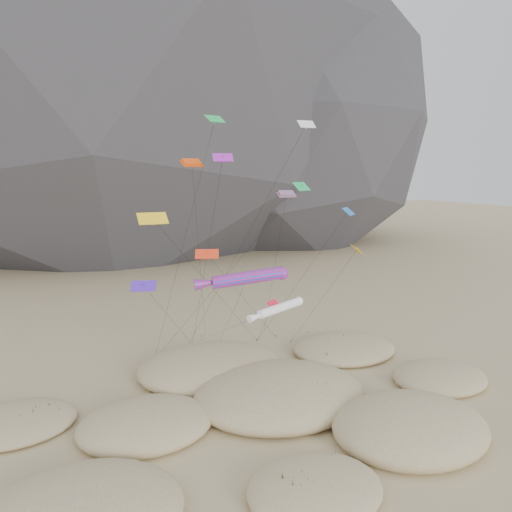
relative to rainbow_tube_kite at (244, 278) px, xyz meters
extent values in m
plane|color=#CCB789|center=(1.75, -7.06, -12.44)|extent=(500.00, 500.00, 0.00)
ellipsoid|color=black|center=(9.75, 107.94, 47.56)|extent=(191.54, 147.29, 156.00)
ellipsoid|color=black|center=(57.75, 102.94, 25.56)|extent=(130.55, 126.41, 100.00)
ellipsoid|color=#CCB789|center=(-1.36, -15.56, -11.92)|extent=(9.99, 8.49, 2.31)
ellipsoid|color=#CCB789|center=(10.12, -12.23, -11.52)|extent=(13.90, 11.82, 4.07)
ellipsoid|color=#CCB789|center=(-10.24, -1.76, -11.79)|extent=(11.93, 10.14, 2.87)
ellipsoid|color=#CCB789|center=(2.96, -1.80, -11.55)|extent=(17.36, 14.76, 3.93)
ellipsoid|color=#CCB789|center=(20.84, -4.79, -11.91)|extent=(10.53, 8.95, 2.35)
ellipsoid|color=#CCB789|center=(-0.89, 7.47, -11.62)|extent=(16.41, 13.95, 3.62)
ellipsoid|color=#CCB789|center=(16.51, 6.90, -11.91)|extent=(13.22, 11.23, 2.36)
ellipsoid|color=#CCB789|center=(-20.73, 3.66, -12.04)|extent=(10.68, 9.08, 1.78)
ellipsoid|color=black|center=(-12.52, -12.45, -11.64)|extent=(2.51, 2.15, 0.75)
ellipsoid|color=black|center=(-2.73, -15.77, -11.84)|extent=(2.25, 1.93, 0.68)
ellipsoid|color=black|center=(1.04, -13.61, -11.94)|extent=(1.90, 1.62, 0.57)
ellipsoid|color=black|center=(10.34, -12.00, -11.44)|extent=(3.69, 3.16, 1.11)
ellipsoid|color=black|center=(9.63, -14.41, -11.64)|extent=(2.52, 2.16, 0.76)
ellipsoid|color=black|center=(-10.63, -0.29, -11.64)|extent=(2.47, 2.11, 0.74)
ellipsoid|color=black|center=(-6.31, -1.17, -11.74)|extent=(1.93, 1.65, 0.58)
ellipsoid|color=black|center=(6.00, -3.81, -11.34)|extent=(3.01, 2.57, 0.90)
ellipsoid|color=black|center=(6.64, -2.47, -11.44)|extent=(2.86, 2.45, 0.86)
ellipsoid|color=black|center=(1.86, -5.82, -11.54)|extent=(2.61, 2.24, 0.78)
ellipsoid|color=black|center=(19.73, -6.13, -11.84)|extent=(2.03, 1.73, 0.61)
ellipsoid|color=black|center=(-0.39, 8.29, -11.44)|extent=(3.12, 2.67, 0.94)
ellipsoid|color=black|center=(1.60, 5.55, -11.54)|extent=(2.85, 2.44, 0.85)
ellipsoid|color=black|center=(15.90, 8.02, -11.74)|extent=(2.64, 2.26, 0.79)
ellipsoid|color=black|center=(12.93, 4.81, -11.84)|extent=(1.93, 1.65, 0.58)
ellipsoid|color=black|center=(-19.62, 3.99, -11.94)|extent=(2.14, 1.83, 0.64)
ellipsoid|color=black|center=(-18.07, 3.95, -12.04)|extent=(2.24, 1.92, 0.67)
cylinder|color=#3F2D1E|center=(0.06, 17.36, -12.29)|extent=(0.08, 0.08, 0.30)
cylinder|color=#3F2D1E|center=(2.13, 19.81, -12.29)|extent=(0.08, 0.08, 0.30)
cylinder|color=#3F2D1E|center=(8.38, 15.26, -12.29)|extent=(0.08, 0.08, 0.30)
cylinder|color=#3F2D1E|center=(11.32, 15.67, -12.29)|extent=(0.08, 0.08, 0.30)
cylinder|color=#3F2D1E|center=(12.26, 12.92, -12.29)|extent=(0.08, 0.08, 0.30)
cylinder|color=#3F2D1E|center=(-1.64, 15.25, -12.29)|extent=(0.08, 0.08, 0.30)
cylinder|color=#3F2D1E|center=(16.23, 15.22, -12.29)|extent=(0.08, 0.08, 0.30)
cylinder|color=#3F2D1E|center=(-5.66, 14.43, -12.29)|extent=(0.08, 0.08, 0.30)
cylinder|color=#FF1A34|center=(0.31, -0.08, 0.04)|extent=(6.96, 2.76, 1.94)
sphere|color=#FF1A34|center=(3.60, -0.85, 0.31)|extent=(1.30, 1.30, 1.30)
cone|color=#FF1A34|center=(-3.32, 0.77, -0.30)|extent=(2.99, 1.72, 1.39)
cylinder|color=black|center=(1.99, 8.46, -6.20)|extent=(3.39, 17.09, 12.50)
cylinder|color=white|center=(4.52, 1.29, -3.79)|extent=(5.60, 2.42, 1.27)
sphere|color=white|center=(7.17, 2.06, -3.57)|extent=(0.93, 0.93, 0.93)
cone|color=white|center=(1.60, 0.43, -4.07)|extent=(2.39, 1.40, 0.95)
cylinder|color=black|center=(2.92, 9.96, -8.12)|extent=(3.21, 17.36, 8.67)
cube|color=#D8410B|center=(-3.43, 4.83, 10.78)|extent=(2.38, 1.41, 0.68)
cube|color=#D8410B|center=(-3.43, 4.83, 10.95)|extent=(2.01, 1.14, 0.65)
cylinder|color=black|center=(-0.38, 12.28, -0.83)|extent=(6.14, 14.94, 23.23)
cube|color=#F9391A|center=(6.07, 3.02, 7.64)|extent=(1.98, 0.85, 0.57)
cube|color=#F9391A|center=(6.07, 3.02, 7.82)|extent=(1.68, 0.68, 0.56)
cylinder|color=black|center=(8.81, 11.30, -2.40)|extent=(5.51, 16.59, 20.10)
cube|color=red|center=(3.92, 1.59, -3.37)|extent=(1.63, 1.30, 0.63)
cube|color=red|center=(3.92, 1.59, -3.52)|extent=(0.25, 0.27, 0.49)
cylinder|color=black|center=(6.15, 8.43, -7.88)|extent=(4.48, 13.69, 9.04)
cube|color=green|center=(10.93, 8.41, 8.25)|extent=(2.51, 1.90, 0.99)
cube|color=green|center=(10.93, 8.41, 8.10)|extent=(0.39, 0.42, 0.75)
cylinder|color=black|center=(2.63, 11.42, -2.07)|extent=(16.61, 6.05, 20.65)
cube|color=red|center=(-3.27, 1.28, 2.38)|extent=(2.49, 1.91, 0.75)
cube|color=red|center=(-3.27, 1.28, 2.23)|extent=(0.31, 0.27, 0.76)
cylinder|color=black|center=(4.02, 8.47, -5.00)|extent=(14.62, 14.42, 14.79)
cube|color=blue|center=(14.16, 3.49, 5.60)|extent=(2.20, 2.05, 0.83)
cube|color=blue|center=(14.16, 3.49, 5.45)|extent=(0.36, 0.36, 0.68)
cylinder|color=black|center=(11.27, 9.37, -3.39)|extent=(5.82, 11.80, 18.00)
cube|color=orange|center=(14.00, 1.46, 1.61)|extent=(1.60, 2.29, 0.90)
cube|color=orange|center=(14.00, 1.46, 1.46)|extent=(0.37, 0.33, 0.69)
cylinder|color=black|center=(13.13, 7.19, -5.39)|extent=(1.76, 11.48, 14.01)
cube|color=white|center=(10.94, 7.52, 15.23)|extent=(1.99, 0.94, 0.88)
cube|color=white|center=(10.94, 7.52, 15.08)|extent=(0.24, 0.31, 0.65)
cylinder|color=black|center=(4.65, 11.39, 1.42)|extent=(12.61, 7.76, 27.63)
cube|color=purple|center=(-1.08, 2.54, 11.35)|extent=(2.10, 1.38, 0.80)
cube|color=purple|center=(-1.08, 2.54, 11.20)|extent=(0.29, 0.31, 0.65)
cylinder|color=black|center=(-0.51, 9.95, -0.52)|extent=(1.16, 14.84, 23.75)
cube|color=#4D21C4|center=(-9.01, 2.82, -0.48)|extent=(2.60, 1.92, 0.76)
cube|color=#4D21C4|center=(-9.01, 2.82, -0.63)|extent=(0.32, 0.26, 0.81)
cylinder|color=black|center=(-4.48, 10.09, -6.43)|extent=(9.09, 14.56, 11.93)
cube|color=yellow|center=(-8.11, 2.07, 5.86)|extent=(2.72, 1.50, 0.96)
cube|color=yellow|center=(-8.11, 2.07, 5.71)|extent=(0.33, 0.27, 0.92)
cylinder|color=black|center=(0.14, 8.66, -3.26)|extent=(16.51, 13.22, 18.27)
cube|color=green|center=(-1.10, 4.53, 15.07)|extent=(2.14, 1.55, 0.73)
cube|color=green|center=(-1.10, 4.53, 14.92)|extent=(0.29, 0.28, 0.66)
cylinder|color=black|center=(-3.38, 9.48, 1.34)|extent=(4.59, 9.93, 27.47)
camera|label=1|loc=(-18.33, -42.63, 10.28)|focal=35.00mm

